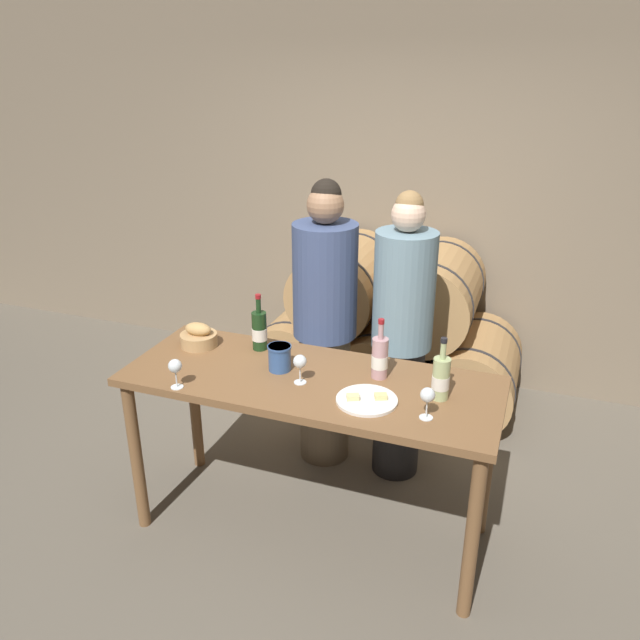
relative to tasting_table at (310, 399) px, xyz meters
The scene contains 15 objects.
ground_plane 0.80m from the tasting_table, ahead, with size 10.00×10.00×0.00m, color #665E51.
stone_wall_back 2.22m from the tasting_table, 90.00° to the left, with size 10.00×0.12×3.20m.
barrel_stack 1.55m from the tasting_table, 90.00° to the left, with size 1.90×0.84×1.17m.
tasting_table is the anchor object (origin of this frame).
person_left 0.70m from the tasting_table, 103.79° to the left, with size 0.37×0.37×1.75m.
person_right 0.74m from the tasting_table, 66.23° to the left, with size 0.34×0.34×1.72m.
wine_bottle_red 0.48m from the tasting_table, 149.82° to the left, with size 0.08×0.08×0.31m.
wine_bottle_white 0.67m from the tasting_table, ahead, with size 0.08×0.08×0.30m.
wine_bottle_rose 0.41m from the tasting_table, 21.93° to the left, with size 0.08×0.08×0.31m.
blue_crock 0.26m from the tasting_table, behind, with size 0.12×0.12×0.13m.
bread_basket 0.73m from the tasting_table, 168.84° to the left, with size 0.20×0.20×0.13m.
cheese_plate 0.37m from the tasting_table, 20.91° to the right, with size 0.28×0.28×0.04m.
wine_glass_far_left 0.67m from the tasting_table, 151.00° to the right, with size 0.07×0.07×0.15m.
wine_glass_left 0.24m from the tasting_table, 112.72° to the right, with size 0.07×0.07×0.15m.
wine_glass_center 0.67m from the tasting_table, 15.64° to the right, with size 0.07×0.07×0.15m.
Camera 1 is at (0.98, -2.51, 2.35)m, focal length 35.00 mm.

